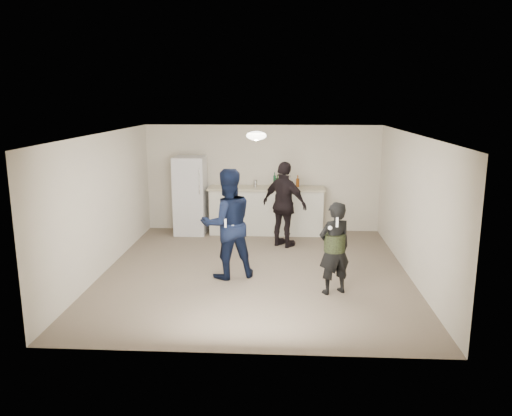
# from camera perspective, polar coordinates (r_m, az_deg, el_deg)

# --- Properties ---
(floor) EXTENTS (6.00, 6.00, 0.00)m
(floor) POSITION_cam_1_polar(r_m,az_deg,el_deg) (9.19, -0.07, -7.29)
(floor) COLOR #6B5B4C
(floor) RESTS_ON ground
(ceiling) EXTENTS (6.00, 6.00, 0.00)m
(ceiling) POSITION_cam_1_polar(r_m,az_deg,el_deg) (8.67, -0.07, 8.46)
(ceiling) COLOR silver
(ceiling) RESTS_ON wall_back
(wall_back) EXTENTS (6.00, 0.00, 6.00)m
(wall_back) POSITION_cam_1_polar(r_m,az_deg,el_deg) (11.79, 0.76, 3.40)
(wall_back) COLOR beige
(wall_back) RESTS_ON floor
(wall_front) EXTENTS (6.00, 0.00, 6.00)m
(wall_front) POSITION_cam_1_polar(r_m,az_deg,el_deg) (5.95, -1.72, -5.70)
(wall_front) COLOR beige
(wall_front) RESTS_ON floor
(wall_left) EXTENTS (0.00, 6.00, 6.00)m
(wall_left) POSITION_cam_1_polar(r_m,az_deg,el_deg) (9.41, -17.04, 0.53)
(wall_left) COLOR beige
(wall_left) RESTS_ON floor
(wall_right) EXTENTS (0.00, 6.00, 6.00)m
(wall_right) POSITION_cam_1_polar(r_m,az_deg,el_deg) (9.12, 17.45, 0.14)
(wall_right) COLOR beige
(wall_right) RESTS_ON floor
(counter) EXTENTS (2.60, 0.56, 1.05)m
(counter) POSITION_cam_1_polar(r_m,az_deg,el_deg) (11.60, 1.18, -0.39)
(counter) COLOR silver
(counter) RESTS_ON floor
(counter_top) EXTENTS (2.68, 0.64, 0.04)m
(counter_top) POSITION_cam_1_polar(r_m,az_deg,el_deg) (11.50, 1.19, 2.26)
(counter_top) COLOR beige
(counter_top) RESTS_ON counter
(fridge) EXTENTS (0.70, 0.70, 1.80)m
(fridge) POSITION_cam_1_polar(r_m,az_deg,el_deg) (11.65, -7.51, 1.44)
(fridge) COLOR silver
(fridge) RESTS_ON floor
(fridge_handle) EXTENTS (0.02, 0.02, 0.60)m
(fridge_handle) POSITION_cam_1_polar(r_m,az_deg,el_deg) (11.17, -6.50, 3.08)
(fridge_handle) COLOR silver
(fridge_handle) RESTS_ON fridge
(ceiling_dome) EXTENTS (0.36, 0.36, 0.16)m
(ceiling_dome) POSITION_cam_1_polar(r_m,az_deg,el_deg) (8.97, 0.04, 8.27)
(ceiling_dome) COLOR white
(ceiling_dome) RESTS_ON ceiling
(shaker) EXTENTS (0.08, 0.08, 0.17)m
(shaker) POSITION_cam_1_polar(r_m,az_deg,el_deg) (11.52, -0.08, 2.81)
(shaker) COLOR #ADADB2
(shaker) RESTS_ON counter_top
(man) EXTENTS (1.15, 1.03, 1.94)m
(man) POSITION_cam_1_polar(r_m,az_deg,el_deg) (8.69, -3.28, -1.81)
(man) COLOR #0E1A3B
(man) RESTS_ON floor
(woman) EXTENTS (0.65, 0.56, 1.51)m
(woman) POSITION_cam_1_polar(r_m,az_deg,el_deg) (8.09, 8.95, -4.57)
(woman) COLOR black
(woman) RESTS_ON floor
(camo_shorts) EXTENTS (0.34, 0.34, 0.28)m
(camo_shorts) POSITION_cam_1_polar(r_m,az_deg,el_deg) (8.06, 8.97, -3.94)
(camo_shorts) COLOR #2B3A1A
(camo_shorts) RESTS_ON woman
(spectator) EXTENTS (1.13, 0.96, 1.82)m
(spectator) POSITION_cam_1_polar(r_m,az_deg,el_deg) (10.52, 3.27, 0.39)
(spectator) COLOR black
(spectator) RESTS_ON floor
(remote_man) EXTENTS (0.04, 0.04, 0.15)m
(remote_man) POSITION_cam_1_polar(r_m,az_deg,el_deg) (8.40, -3.50, -1.73)
(remote_man) COLOR silver
(remote_man) RESTS_ON man
(nunchuk_man) EXTENTS (0.07, 0.07, 0.07)m
(nunchuk_man) POSITION_cam_1_polar(r_m,az_deg,el_deg) (8.43, -2.66, -2.16)
(nunchuk_man) COLOR silver
(nunchuk_man) RESTS_ON man
(remote_woman) EXTENTS (0.04, 0.04, 0.15)m
(remote_woman) POSITION_cam_1_polar(r_m,az_deg,el_deg) (7.72, 9.25, -1.61)
(remote_woman) COLOR white
(remote_woman) RESTS_ON woman
(nunchuk_woman) EXTENTS (0.07, 0.07, 0.07)m
(nunchuk_woman) POSITION_cam_1_polar(r_m,az_deg,el_deg) (7.76, 8.47, -2.27)
(nunchuk_woman) COLOR white
(nunchuk_woman) RESTS_ON woman
(bottle_cluster) EXTENTS (1.67, 0.38, 0.28)m
(bottle_cluster) POSITION_cam_1_polar(r_m,az_deg,el_deg) (11.50, 1.90, 2.90)
(bottle_cluster) COLOR white
(bottle_cluster) RESTS_ON counter_top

